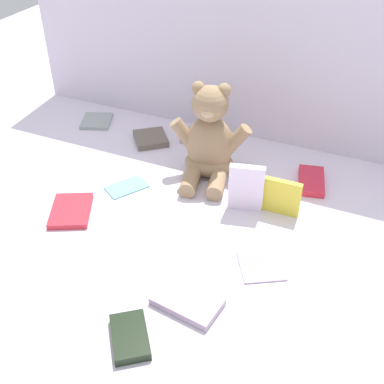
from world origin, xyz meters
name	(u,v)px	position (x,y,z in m)	size (l,w,h in m)	color
ground_plane	(215,204)	(0.00, 0.00, 0.00)	(3.20, 3.20, 0.00)	silver
backdrop_drape	(268,49)	(0.00, 0.39, 0.29)	(1.58, 0.03, 0.57)	silver
teddy_bear	(209,142)	(-0.07, 0.13, 0.10)	(0.22, 0.22, 0.27)	#9E7F5B
book_case_0	(311,181)	(0.21, 0.19, 0.01)	(0.07, 0.13, 0.02)	red
book_case_1	(246,188)	(0.08, 0.01, 0.07)	(0.09, 0.02, 0.13)	white
book_case_2	(197,136)	(-0.18, 0.29, 0.01)	(0.08, 0.10, 0.02)	#9E9891
book_case_4	(187,302)	(0.07, -0.34, 0.01)	(0.08, 0.14, 0.02)	#A58FA7
book_case_5	(151,139)	(-0.30, 0.22, 0.01)	(0.10, 0.10, 0.02)	#63584C
book_case_6	(261,266)	(0.18, -0.17, 0.00)	(0.10, 0.10, 0.01)	#9E8CA4
book_case_7	(71,211)	(-0.32, -0.18, 0.01)	(0.10, 0.13, 0.01)	red
book_case_8	(97,121)	(-0.53, 0.25, 0.01)	(0.09, 0.11, 0.01)	#949F9A
book_case_9	(282,197)	(0.16, 0.03, 0.05)	(0.09, 0.01, 0.10)	yellow
book_case_10	(127,186)	(-0.25, -0.03, 0.00)	(0.07, 0.11, 0.01)	#7BC0CC
book_case_12	(130,337)	(0.01, -0.46, 0.01)	(0.07, 0.11, 0.02)	black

